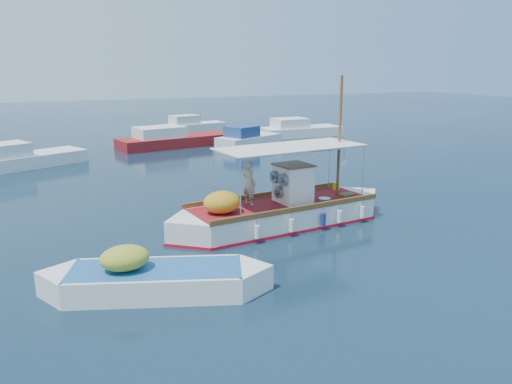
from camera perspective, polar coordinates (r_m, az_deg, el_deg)
name	(u,v)px	position (r m, az deg, el deg)	size (l,w,h in m)	color
ground	(286,228)	(19.22, 3.47, -4.07)	(160.00, 160.00, 0.00)	black
fishing_caique	(281,212)	(19.35, 2.86, -2.33)	(9.56, 3.28, 5.86)	white
dinghy	(154,281)	(14.05, -11.58, -9.99)	(6.04, 3.26, 1.56)	white
bg_boat_nw	(17,160)	(33.42, -25.68, 3.27)	(7.93, 5.34, 1.80)	silver
bg_boat_n	(173,140)	(38.99, -9.50, 5.85)	(9.24, 4.38, 1.80)	maroon
bg_boat_ne	(247,140)	(38.74, -0.99, 5.99)	(5.79, 4.22, 1.80)	silver
bg_boat_e	(299,130)	(44.58, 4.89, 7.02)	(7.25, 2.64, 1.80)	silver
bg_boat_far_n	(192,127)	(47.65, -7.37, 7.41)	(6.51, 3.36, 1.80)	silver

